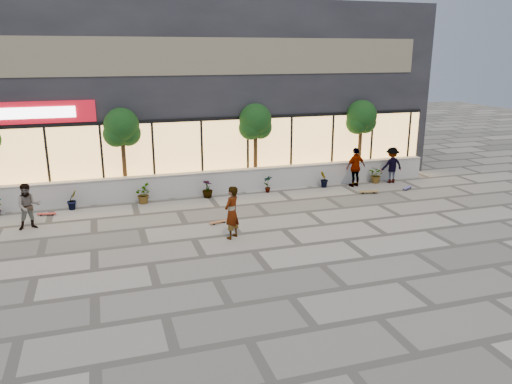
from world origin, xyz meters
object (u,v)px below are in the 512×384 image
object	(u,v)px
skateboard_center	(218,222)
skateboard_right_near	(369,192)
skater_right_near	(356,167)
skater_right_far	(392,165)
tree_east	(361,119)
skater_left	(28,206)
tree_mideast	(255,124)
tree_midwest	(122,130)
skateboard_right_far	(407,188)
skateboard_left	(47,214)
skater_center	(232,212)

from	to	relation	value
skateboard_center	skateboard_right_near	bearing A→B (deg)	-0.48
skater_right_near	skater_right_far	size ratio (longest dim) A/B	1.06
skater_right_far	skateboard_right_near	bearing A→B (deg)	33.54
tree_east	skater_left	xyz separation A→B (m)	(-15.07, -3.25, -2.14)
tree_mideast	skateboard_center	size ratio (longest dim) A/B	5.37
tree_midwest	tree_mideast	xyz separation A→B (m)	(6.00, 0.00, 0.00)
skater_right_far	skateboard_right_far	size ratio (longest dim) A/B	2.37
skateboard_center	skateboard_right_near	xyz separation A→B (m)	(7.45, 1.95, 0.02)
skateboard_center	skateboard_right_far	xyz separation A→B (m)	(9.55, 2.05, 0.00)
tree_midwest	skateboard_right_far	distance (m)	13.21
skateboard_center	skateboard_right_far	bearing A→B (deg)	-3.00
skateboard_right_near	skater_right_near	bearing A→B (deg)	103.04
skater_right_near	skateboard_right_near	xyz separation A→B (m)	(0.00, -1.32, -0.85)
skateboard_left	skateboard_right_near	distance (m)	13.69
skateboard_center	skateboard_right_near	world-z (taller)	skateboard_right_near
tree_east	skateboard_left	world-z (taller)	tree_east
tree_mideast	skater_center	xyz separation A→B (m)	(-2.85, -6.34, -2.07)
skater_center	skater_right_near	size ratio (longest dim) A/B	0.99
tree_east	tree_mideast	bearing A→B (deg)	180.00
skateboard_center	tree_midwest	bearing A→B (deg)	107.50
tree_east	skateboard_center	size ratio (longest dim) A/B	5.37
skater_right_far	skater_center	bearing A→B (deg)	26.38
skateboard_right_near	tree_midwest	bearing A→B (deg)	178.04
skater_right_near	skateboard_right_far	distance (m)	2.57
skater_right_far	skateboard_left	xyz separation A→B (m)	(-15.67, -0.38, -0.81)
skater_center	skateboard_left	world-z (taller)	skater_center
skateboard_right_far	skater_center	bearing A→B (deg)	168.80
tree_east	skater_right_far	bearing A→B (deg)	-53.96
skater_right_near	skater_right_far	world-z (taller)	skater_right_near
tree_midwest	skateboard_left	world-z (taller)	tree_midwest
tree_east	skater_right_near	size ratio (longest dim) A/B	2.10
skater_right_near	skateboard_right_far	xyz separation A→B (m)	(2.09, -1.22, -0.86)
skater_right_far	skateboard_right_near	size ratio (longest dim) A/B	1.96
skater_left	skater_right_far	distance (m)	16.20
tree_midwest	skateboard_left	distance (m)	4.65
skateboard_right_near	skateboard_right_far	distance (m)	2.10
skater_left	skateboard_right_near	xyz separation A→B (m)	(14.07, 0.43, -0.76)
skateboard_center	skateboard_left	bearing A→B (deg)	139.23
skater_center	tree_mideast	bearing A→B (deg)	-156.87
skater_left	skateboard_center	distance (m)	6.83
tree_mideast	skateboard_center	xyz separation A→B (m)	(-2.95, -4.76, -2.91)
skater_right_near	skateboard_right_near	bearing A→B (deg)	77.99
skater_center	skateboard_center	distance (m)	1.80
skater_right_far	tree_mideast	bearing A→B (deg)	-13.57
tree_east	skateboard_right_far	xyz separation A→B (m)	(1.09, -2.71, -2.91)
skater_left	skateboard_center	world-z (taller)	skater_left
skater_right_near	skateboard_right_near	world-z (taller)	skater_right_near
skater_left	skateboard_left	bearing A→B (deg)	64.04
tree_mideast	skateboard_center	world-z (taller)	tree_mideast
skateboard_left	skateboard_right_near	xyz separation A→B (m)	(13.66, -1.03, 0.02)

